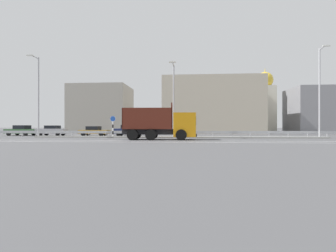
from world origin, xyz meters
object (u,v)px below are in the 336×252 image
(parked_car_2, at_px, (94,131))
(parked_car_3, at_px, (129,130))
(street_lamp_2, at_px, (320,89))
(parked_car_0, at_px, (22,130))
(dump_truck, at_px, (169,126))
(street_lamp_1, at_px, (174,97))
(street_lamp_0, at_px, (38,93))
(median_road_sign, at_px, (113,127))
(parked_car_1, at_px, (52,131))
(church_tower, at_px, (265,103))

(parked_car_2, relative_size, parked_car_3, 1.01)
(street_lamp_2, distance_m, parked_car_2, 27.90)
(parked_car_3, bearing_deg, street_lamp_2, 73.59)
(street_lamp_2, height_order, parked_car_0, street_lamp_2)
(dump_truck, bearing_deg, street_lamp_1, 173.36)
(street_lamp_0, bearing_deg, median_road_sign, 1.31)
(street_lamp_2, height_order, parked_car_2, street_lamp_2)
(median_road_sign, distance_m, street_lamp_1, 7.76)
(median_road_sign, bearing_deg, street_lamp_2, 0.19)
(parked_car_1, height_order, parked_car_3, parked_car_3)
(street_lamp_2, xyz_separation_m, church_tower, (1.19, 24.72, 0.63))
(street_lamp_0, relative_size, street_lamp_1, 1.15)
(dump_truck, distance_m, street_lamp_0, 16.49)
(median_road_sign, xyz_separation_m, street_lamp_1, (7.00, -0.13, 3.35))
(street_lamp_0, bearing_deg, parked_car_2, 49.21)
(street_lamp_2, xyz_separation_m, parked_car_2, (-27.01, 5.21, -4.68))
(dump_truck, distance_m, parked_car_2, 14.20)
(parked_car_3, distance_m, church_tower, 30.90)
(street_lamp_0, distance_m, parked_car_3, 11.84)
(street_lamp_1, height_order, parked_car_0, street_lamp_1)
(parked_car_2, bearing_deg, street_lamp_2, 80.57)
(parked_car_2, bearing_deg, parked_car_1, -87.43)
(dump_truck, height_order, street_lamp_2, street_lamp_2)
(street_lamp_1, distance_m, parked_car_2, 13.01)
(median_road_sign, relative_size, street_lamp_0, 0.27)
(street_lamp_0, bearing_deg, parked_car_1, 102.58)
(street_lamp_1, relative_size, parked_car_3, 2.07)
(median_road_sign, bearing_deg, parked_car_1, 152.84)
(dump_truck, relative_size, street_lamp_0, 0.77)
(street_lamp_2, height_order, church_tower, church_tower)
(parked_car_0, xyz_separation_m, parked_car_3, (15.30, -0.14, 0.03))
(parked_car_1, relative_size, parked_car_2, 0.98)
(street_lamp_0, xyz_separation_m, parked_car_2, (4.74, 5.49, -4.49))
(parked_car_1, bearing_deg, street_lamp_2, -101.02)
(parked_car_0, bearing_deg, parked_car_1, -91.21)
(dump_truck, xyz_separation_m, parked_car_0, (-21.47, 9.35, -0.61))
(street_lamp_1, height_order, parked_car_2, street_lamp_1)
(street_lamp_1, bearing_deg, dump_truck, -93.91)
(median_road_sign, bearing_deg, parked_car_2, 128.11)
(dump_truck, xyz_separation_m, parked_car_3, (-6.17, 9.21, -0.58))
(dump_truck, xyz_separation_m, median_road_sign, (-6.74, 3.81, -0.05))
(street_lamp_1, distance_m, parked_car_1, 18.30)
(parked_car_1, height_order, parked_car_2, parked_car_1)
(street_lamp_0, xyz_separation_m, parked_car_0, (-5.85, 5.74, -4.43))
(parked_car_0, distance_m, church_tower, 43.62)
(parked_car_0, bearing_deg, median_road_sign, -107.33)
(dump_truck, height_order, parked_car_0, dump_truck)
(median_road_sign, relative_size, parked_car_2, 0.63)
(street_lamp_2, relative_size, parked_car_3, 2.47)
(church_tower, bearing_deg, street_lamp_0, -142.80)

